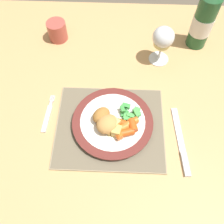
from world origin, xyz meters
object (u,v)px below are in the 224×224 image
(table_knife, at_px, (182,146))
(drinking_cup, at_px, (57,30))
(dinner_plate, at_px, (113,122))
(fork, at_px, (48,116))
(dining_table, at_px, (111,120))
(wine_glass, at_px, (163,39))
(bottle, at_px, (204,18))

(table_knife, xyz_separation_m, drinking_cup, (-0.42, 0.43, 0.03))
(dinner_plate, bearing_deg, fork, 173.71)
(dining_table, xyz_separation_m, table_knife, (0.21, -0.13, 0.09))
(dining_table, relative_size, wine_glass, 8.09)
(bottle, bearing_deg, dinner_plate, -129.61)
(dining_table, relative_size, dinner_plate, 4.65)
(dining_table, xyz_separation_m, bottle, (0.30, 0.29, 0.20))
(dinner_plate, xyz_separation_m, fork, (-0.20, 0.02, -0.01))
(table_knife, relative_size, bottle, 0.71)
(bottle, height_order, drinking_cup, bottle)
(dining_table, height_order, bottle, bottle)
(dining_table, distance_m, table_knife, 0.26)
(dining_table, distance_m, fork, 0.22)
(dinner_plate, relative_size, bottle, 0.78)
(dinner_plate, distance_m, drinking_cup, 0.42)
(dining_table, bearing_deg, wine_glass, 51.56)
(table_knife, bearing_deg, dining_table, 148.05)
(table_knife, height_order, wine_glass, wine_glass)
(fork, distance_m, drinking_cup, 0.34)
(dinner_plate, height_order, table_knife, dinner_plate)
(fork, height_order, table_knife, table_knife)
(table_knife, relative_size, drinking_cup, 3.06)
(drinking_cup, bearing_deg, wine_glass, -13.93)
(fork, relative_size, table_knife, 0.61)
(dinner_plate, bearing_deg, drinking_cup, 120.93)
(wine_glass, relative_size, drinking_cup, 1.95)
(dining_table, bearing_deg, drinking_cup, 125.44)
(dining_table, distance_m, bottle, 0.46)
(dinner_plate, bearing_deg, bottle, 50.39)
(bottle, xyz_separation_m, drinking_cup, (-0.51, 0.01, -0.08))
(table_knife, xyz_separation_m, bottle, (0.09, 0.42, 0.11))
(dining_table, relative_size, drinking_cup, 15.74)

